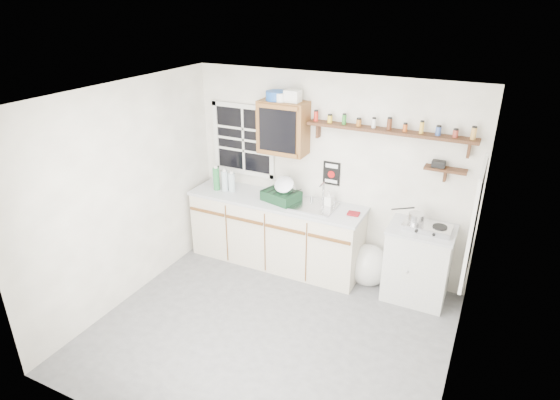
{
  "coord_description": "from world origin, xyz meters",
  "views": [
    {
      "loc": [
        1.87,
        -3.57,
        3.32
      ],
      "look_at": [
        -0.15,
        0.55,
        1.29
      ],
      "focal_mm": 30.0,
      "sensor_mm": 36.0,
      "label": 1
    }
  ],
  "objects": [
    {
      "name": "dish_rack",
      "position": [
        -0.49,
        1.3,
        1.03
      ],
      "size": [
        0.5,
        0.43,
        0.33
      ],
      "rotation": [
        0.0,
        0.0,
        -0.26
      ],
      "color": "black",
      "rests_on": "main_cabinet"
    },
    {
      "name": "hotplate",
      "position": [
        1.3,
        1.31,
        0.94
      ],
      "size": [
        0.53,
        0.3,
        0.08
      ],
      "rotation": [
        0.0,
        0.0,
        -0.03
      ],
      "color": "#B7B7BB",
      "rests_on": "right_cabinet"
    },
    {
      "name": "window_right",
      "position": [
        1.79,
        0.55,
        1.45
      ],
      "size": [
        0.03,
        0.78,
        1.08
      ],
      "color": "black",
      "rests_on": "wall_back"
    },
    {
      "name": "spice_shelf",
      "position": [
        0.73,
        1.51,
        1.93
      ],
      "size": [
        1.91,
        0.18,
        0.35
      ],
      "color": "black",
      "rests_on": "wall_back"
    },
    {
      "name": "warning_sign",
      "position": [
        0.05,
        1.59,
        1.28
      ],
      "size": [
        0.22,
        0.02,
        0.3
      ],
      "color": "black",
      "rests_on": "wall_back"
    },
    {
      "name": "right_cabinet",
      "position": [
        1.25,
        1.32,
        0.46
      ],
      "size": [
        0.73,
        0.57,
        0.91
      ],
      "color": "#B7B7B0",
      "rests_on": "floor"
    },
    {
      "name": "room",
      "position": [
        0.0,
        0.0,
        1.25
      ],
      "size": [
        3.64,
        3.24,
        2.54
      ],
      "color": "#4F4F51",
      "rests_on": "ground"
    },
    {
      "name": "trash_bag",
      "position": [
        0.65,
        1.4,
        0.23
      ],
      "size": [
        0.47,
        0.42,
        0.53
      ],
      "color": "silver",
      "rests_on": "floor"
    },
    {
      "name": "upper_cabinet",
      "position": [
        -0.55,
        1.44,
        1.82
      ],
      "size": [
        0.6,
        0.32,
        0.65
      ],
      "color": "brown",
      "rests_on": "wall_back"
    },
    {
      "name": "water_bottles",
      "position": [
        -1.37,
        1.28,
        1.06
      ],
      "size": [
        0.37,
        0.17,
        0.34
      ],
      "color": "#A3B8BF",
      "rests_on": "main_cabinet"
    },
    {
      "name": "saucepan",
      "position": [
        1.17,
        1.31,
        1.03
      ],
      "size": [
        0.41,
        0.28,
        0.19
      ],
      "rotation": [
        0.0,
        0.0,
        -0.6
      ],
      "color": "#B7B7BB",
      "rests_on": "hotplate"
    },
    {
      "name": "rag",
      "position": [
        0.45,
        1.31,
        0.93
      ],
      "size": [
        0.15,
        0.13,
        0.02
      ],
      "primitive_type": "cube",
      "rotation": [
        0.0,
        0.0,
        0.07
      ],
      "color": "maroon",
      "rests_on": "main_cabinet"
    },
    {
      "name": "secondary_shelf",
      "position": [
        1.36,
        1.52,
        1.58
      ],
      "size": [
        0.45,
        0.16,
        0.24
      ],
      "color": "black",
      "rests_on": "wall_back"
    },
    {
      "name": "window_back",
      "position": [
        -1.2,
        1.59,
        1.55
      ],
      "size": [
        0.93,
        0.03,
        0.98
      ],
      "color": "black",
      "rests_on": "wall_back"
    },
    {
      "name": "upper_cabinet_clutter",
      "position": [
        -0.57,
        1.44,
        2.21
      ],
      "size": [
        0.43,
        0.24,
        0.14
      ],
      "color": "#174597",
      "rests_on": "upper_cabinet"
    },
    {
      "name": "main_cabinet",
      "position": [
        -0.58,
        1.3,
        0.46
      ],
      "size": [
        2.31,
        0.63,
        0.92
      ],
      "color": "beige",
      "rests_on": "floor"
    },
    {
      "name": "sink",
      "position": [
        -0.05,
        1.3,
        0.93
      ],
      "size": [
        0.52,
        0.44,
        0.29
      ],
      "color": "#B7B7BB",
      "rests_on": "main_cabinet"
    },
    {
      "name": "soap_bottle",
      "position": [
        0.1,
        1.4,
        1.02
      ],
      "size": [
        0.1,
        0.1,
        0.2
      ],
      "primitive_type": "imported",
      "rotation": [
        0.0,
        0.0,
        -0.08
      ],
      "color": "silver",
      "rests_on": "main_cabinet"
    }
  ]
}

